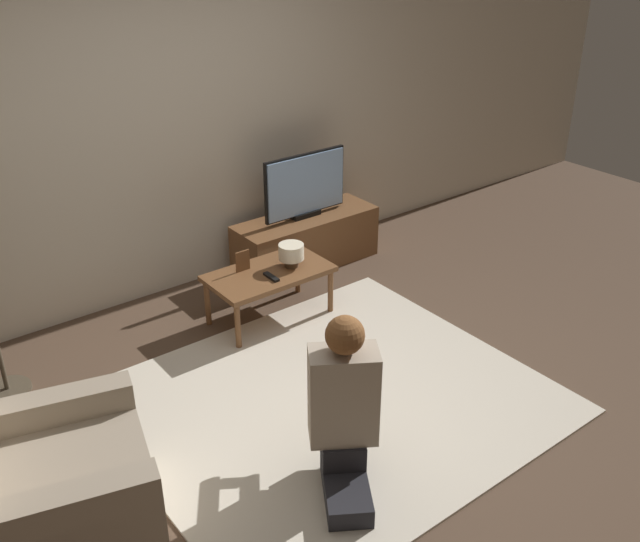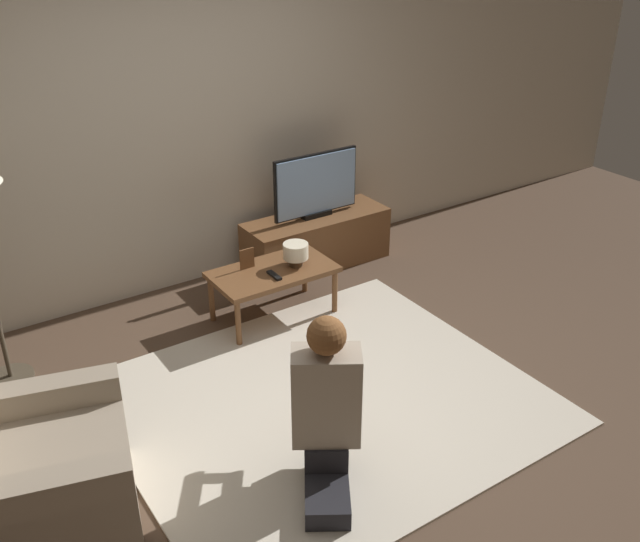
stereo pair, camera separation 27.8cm
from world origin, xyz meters
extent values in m
plane|color=brown|center=(0.00, 0.00, 0.00)|extent=(10.00, 10.00, 0.00)
cube|color=beige|center=(0.00, 1.93, 1.30)|extent=(10.00, 0.06, 2.60)
cube|color=beige|center=(0.00, 0.00, 0.01)|extent=(2.42, 2.13, 0.02)
cube|color=brown|center=(0.98, 1.58, 0.22)|extent=(1.21, 0.42, 0.43)
cube|color=black|center=(0.98, 1.58, 0.45)|extent=(0.25, 0.08, 0.04)
cube|color=black|center=(0.98, 1.59, 0.71)|extent=(0.76, 0.03, 0.50)
cube|color=#8CB2E0|center=(0.98, 1.58, 0.71)|extent=(0.73, 0.04, 0.47)
cube|color=brown|center=(0.25, 1.04, 0.36)|extent=(0.87, 0.48, 0.04)
cylinder|color=brown|center=(-0.14, 0.84, 0.17)|extent=(0.04, 0.04, 0.35)
cylinder|color=brown|center=(0.65, 0.84, 0.17)|extent=(0.04, 0.04, 0.35)
cylinder|color=brown|center=(-0.14, 1.24, 0.17)|extent=(0.04, 0.04, 0.35)
cylinder|color=brown|center=(0.65, 1.24, 0.17)|extent=(0.04, 0.04, 0.35)
cylinder|color=#4C4233|center=(-1.52, 1.30, 0.01)|extent=(0.28, 0.28, 0.03)
cube|color=gray|center=(-1.65, -0.06, 0.23)|extent=(1.01, 1.01, 0.45)
cube|color=gray|center=(-1.74, -0.39, 0.30)|extent=(0.84, 0.35, 0.59)
cube|color=gray|center=(-1.56, 0.27, 0.30)|extent=(0.84, 0.35, 0.59)
cube|color=#232328|center=(-0.45, -0.66, 0.07)|extent=(0.42, 0.49, 0.11)
cube|color=#232328|center=(-0.35, -0.52, 0.20)|extent=(0.31, 0.32, 0.14)
cube|color=tan|center=(-0.35, -0.52, 0.52)|extent=(0.39, 0.35, 0.51)
sphere|color=tan|center=(-0.35, -0.52, 0.87)|extent=(0.19, 0.19, 0.19)
sphere|color=brown|center=(-0.37, -0.53, 0.88)|extent=(0.19, 0.19, 0.19)
cube|color=black|center=(-0.16, -0.20, 0.55)|extent=(0.13, 0.11, 0.04)
cylinder|color=tan|center=(-0.13, -0.36, 0.55)|extent=(0.22, 0.29, 0.07)
cylinder|color=tan|center=(-0.31, -0.25, 0.55)|extent=(0.22, 0.29, 0.07)
cube|color=brown|center=(0.11, 1.16, 0.46)|extent=(0.11, 0.01, 0.15)
cylinder|color=#4C3823|center=(0.42, 1.01, 0.41)|extent=(0.10, 0.10, 0.06)
cylinder|color=#EFE5C6|center=(0.42, 1.01, 0.50)|extent=(0.18, 0.18, 0.11)
cube|color=black|center=(0.21, 0.94, 0.39)|extent=(0.04, 0.15, 0.02)
camera|label=1|loc=(-2.18, -2.69, 2.67)|focal=40.00mm
camera|label=2|loc=(-1.95, -2.85, 2.67)|focal=40.00mm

